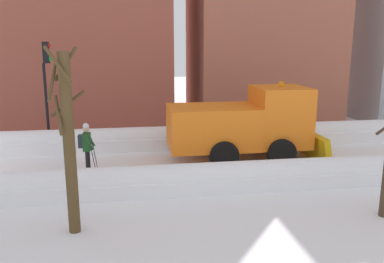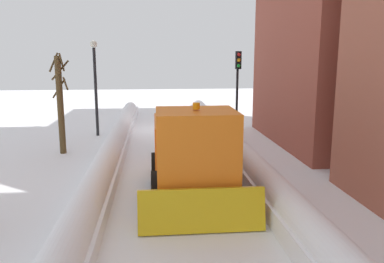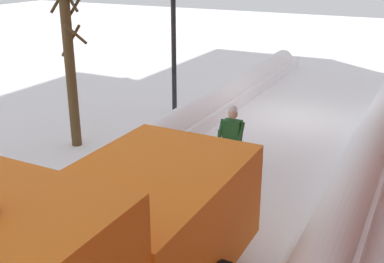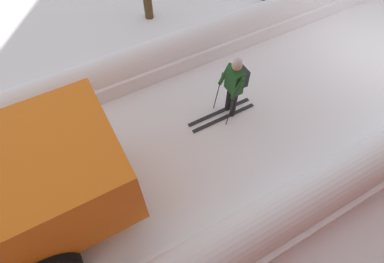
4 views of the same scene
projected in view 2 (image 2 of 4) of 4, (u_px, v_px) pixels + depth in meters
ground_plane at (179, 183)px, 13.52m from camera, size 80.00×80.00×0.00m
snowbank_left at (253, 169)px, 13.69m from camera, size 1.10×36.00×0.99m
snowbank_right at (101, 175)px, 13.20m from camera, size 1.10×36.00×0.90m
plow_truck at (191, 149)px, 12.19m from camera, size 3.20×5.98×3.12m
skier at (166, 129)px, 18.11m from camera, size 0.62×1.80×1.81m
traffic_light_pole at (238, 79)px, 19.93m from camera, size 0.28×0.42×4.62m
street_lamp at (95, 76)px, 21.06m from camera, size 0.40×0.40×5.20m
bare_tree_near at (60, 103)px, 17.28m from camera, size 0.84×0.85×4.53m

